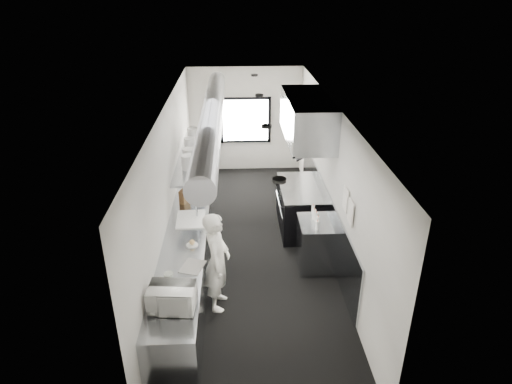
{
  "coord_description": "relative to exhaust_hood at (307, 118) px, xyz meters",
  "views": [
    {
      "loc": [
        -0.28,
        -7.44,
        4.77
      ],
      "look_at": [
        0.08,
        -0.2,
        1.28
      ],
      "focal_mm": 30.92,
      "sensor_mm": 36.0,
      "label": 1
    }
  ],
  "objects": [
    {
      "name": "deli_tub_a",
      "position": [
        -2.36,
        -3.37,
        -1.44
      ],
      "size": [
        0.16,
        0.16,
        0.11
      ],
      "primitive_type": "cylinder",
      "rotation": [
        0.0,
        0.0,
        0.07
      ],
      "color": "#B5BFB0",
      "rests_on": "prep_counter"
    },
    {
      "name": "newspaper",
      "position": [
        -2.05,
        -2.64,
        -1.49
      ],
      "size": [
        0.41,
        0.46,
        0.01
      ],
      "primitive_type": "cube",
      "rotation": [
        0.0,
        0.0,
        -0.32
      ],
      "color": "silver",
      "rests_on": "prep_counter"
    },
    {
      "name": "hvac_duct",
      "position": [
        -1.8,
        -0.3,
        0.16
      ],
      "size": [
        0.4,
        6.4,
        0.4
      ],
      "primitive_type": "cylinder",
      "rotation": [
        1.57,
        0.0,
        0.0
      ],
      "color": "gray",
      "rests_on": "ceiling"
    },
    {
      "name": "squeeze_bottle_e",
      "position": [
        0.02,
        -1.08,
        -1.4
      ],
      "size": [
        0.06,
        0.06,
        0.17
      ],
      "primitive_type": "cylinder",
      "rotation": [
        0.0,
        0.0,
        0.05
      ],
      "color": "silver",
      "rests_on": "bottle_station"
    },
    {
      "name": "wall_cladding",
      "position": [
        0.38,
        -0.4,
        -1.84
      ],
      "size": [
        0.03,
        5.5,
        1.1
      ],
      "primitive_type": "cube",
      "color": "#959CA3",
      "rests_on": "wall_right"
    },
    {
      "name": "microwave",
      "position": [
        -2.24,
        -3.55,
        -1.32
      ],
      "size": [
        0.59,
        0.47,
        0.33
      ],
      "primitive_type": "imported",
      "rotation": [
        0.0,
        0.0,
        -0.09
      ],
      "color": "white",
      "rests_on": "prep_counter"
    },
    {
      "name": "floor",
      "position": [
        -1.1,
        -0.7,
        -2.39
      ],
      "size": [
        3.0,
        8.0,
        0.01
      ],
      "primitive_type": "cube",
      "color": "black",
      "rests_on": "ground"
    },
    {
      "name": "pastry",
      "position": [
        -2.11,
        -2.05,
        -1.43
      ],
      "size": [
        0.09,
        0.09,
        0.09
      ],
      "primitive_type": "sphere",
      "color": "#DCB373",
      "rests_on": "small_plate"
    },
    {
      "name": "squeeze_bottle_d",
      "position": [
        0.01,
        -1.28,
        -1.39
      ],
      "size": [
        0.08,
        0.08,
        0.19
      ],
      "primitive_type": "cylinder",
      "rotation": [
        0.0,
        0.0,
        0.35
      ],
      "color": "silver",
      "rests_on": "bottle_station"
    },
    {
      "name": "notice_sheet_b",
      "position": [
        0.37,
        -2.25,
        -0.84
      ],
      "size": [
        0.02,
        0.28,
        0.38
      ],
      "primitive_type": "cube",
      "color": "silver",
      "rests_on": "wall_right"
    },
    {
      "name": "exhaust_hood",
      "position": [
        0.0,
        0.0,
        0.0
      ],
      "size": [
        0.81,
        2.2,
        0.88
      ],
      "color": "#959CA3",
      "rests_on": "ceiling"
    },
    {
      "name": "plate_stack_a",
      "position": [
        -2.27,
        -0.45,
        -0.68
      ],
      "size": [
        0.29,
        0.29,
        0.28
      ],
      "primitive_type": "cylinder",
      "rotation": [
        0.0,
        0.0,
        -0.25
      ],
      "color": "silver",
      "rests_on": "pass_shelf"
    },
    {
      "name": "prep_counter",
      "position": [
        -2.25,
        -1.2,
        -1.94
      ],
      "size": [
        0.7,
        6.0,
        0.9
      ],
      "primitive_type": "cube",
      "color": "#959CA3",
      "rests_on": "floor"
    },
    {
      "name": "line_cook",
      "position": [
        -1.7,
        -2.43,
        -1.56
      ],
      "size": [
        0.45,
        0.64,
        1.67
      ],
      "primitive_type": "imported",
      "rotation": [
        0.0,
        0.0,
        1.48
      ],
      "color": "white",
      "rests_on": "floor"
    },
    {
      "name": "plate_stack_c",
      "position": [
        -2.31,
        0.46,
        -0.66
      ],
      "size": [
        0.22,
        0.22,
        0.31
      ],
      "primitive_type": "cylinder",
      "rotation": [
        0.0,
        0.0,
        -0.02
      ],
      "color": "silver",
      "rests_on": "pass_shelf"
    },
    {
      "name": "wall_left",
      "position": [
        -2.6,
        -0.7,
        -0.99
      ],
      "size": [
        0.02,
        8.0,
        2.8
      ],
      "primitive_type": "cube",
      "color": "beige",
      "rests_on": "floor"
    },
    {
      "name": "deli_tub_b",
      "position": [
        -2.37,
        -2.93,
        -1.44
      ],
      "size": [
        0.15,
        0.15,
        0.1
      ],
      "primitive_type": "cylinder",
      "rotation": [
        0.0,
        0.0,
        0.09
      ],
      "color": "#B5BFB0",
      "rests_on": "prep_counter"
    },
    {
      "name": "wall_back",
      "position": [
        -1.1,
        3.3,
        -0.99
      ],
      "size": [
        3.0,
        0.02,
        2.8
      ],
      "primitive_type": "cube",
      "color": "beige",
      "rests_on": "floor"
    },
    {
      "name": "squeeze_bottle_b",
      "position": [
        0.03,
        -1.52,
        -1.4
      ],
      "size": [
        0.07,
        0.07,
        0.18
      ],
      "primitive_type": "cylinder",
      "rotation": [
        0.0,
        0.0,
        -0.3
      ],
      "color": "silver",
      "rests_on": "bottle_station"
    },
    {
      "name": "range",
      "position": [
        -0.06,
        0.0,
        -1.92
      ],
      "size": [
        0.88,
        1.6,
        0.94
      ],
      "color": "black",
      "rests_on": "floor"
    },
    {
      "name": "wall_right",
      "position": [
        0.4,
        -0.7,
        -0.99
      ],
      "size": [
        0.02,
        8.0,
        2.8
      ],
      "primitive_type": "cube",
      "color": "beige",
      "rests_on": "floor"
    },
    {
      "name": "squeeze_bottle_c",
      "position": [
        0.03,
        -1.36,
        -1.4
      ],
      "size": [
        0.07,
        0.07,
        0.18
      ],
      "primitive_type": "cylinder",
      "rotation": [
        0.0,
        0.0,
        0.16
      ],
      "color": "silver",
      "rests_on": "bottle_station"
    },
    {
      "name": "knife_block",
      "position": [
        -2.38,
        -0.49,
        -1.36
      ],
      "size": [
        0.19,
        0.27,
        0.26
      ],
      "primitive_type": "cube",
      "rotation": [
        0.0,
        0.0,
        -0.39
      ],
      "color": "brown",
      "rests_on": "prep_counter"
    },
    {
      "name": "wall_front",
      "position": [
        -1.1,
        -4.7,
        -0.99
      ],
      "size": [
        3.0,
        0.02,
        2.8
      ],
      "primitive_type": "cube",
      "color": "beige",
      "rests_on": "floor"
    },
    {
      "name": "cutting_board",
      "position": [
        -2.2,
        -1.2,
        -1.48
      ],
      "size": [
        0.53,
        0.69,
        0.02
      ],
      "primitive_type": "cube",
      "rotation": [
        0.0,
        0.0,
        0.04
      ],
      "color": "silver",
      "rests_on": "prep_counter"
    },
    {
      "name": "small_plate",
      "position": [
        -2.11,
        -2.05,
        -1.48
      ],
      "size": [
        0.24,
        0.24,
        0.02
      ],
      "primitive_type": "cylinder",
      "rotation": [
        0.0,
        0.0,
        0.31
      ],
      "color": "silver",
      "rests_on": "prep_counter"
    },
    {
      "name": "far_work_table",
      "position": [
        -2.25,
        2.5,
        -1.94
      ],
      "size": [
        0.7,
        1.2,
        0.9
      ],
      "primitive_type": "cube",
      "color": "#959CA3",
      "rests_on": "floor"
    },
    {
      "name": "plate_stack_b",
      "position": [
        -2.28,
        -0.14,
        -0.67
      ],
      "size": [
        0.29,
        0.29,
        0.29
      ],
      "primitive_type": "cylinder",
      "rotation": [
        0.0,
        0.0,
        0.37
      ],
      "color": "silver",
      "rests_on": "pass_shelf"
    },
    {
      "name": "plate_stack_d",
      "position": [
        -2.27,
        0.9,
        -0.63
      ],
      "size": [
        0.27,
        0.27,
        0.38
      ],
      "primitive_type": "cylinder",
      "rotation": [
        0.0,
        0.0,
        -0.08
      ],
      "color": "silver",
      "rests_on": "pass_shelf"
    },
    {
      "name": "ceiling",
      "position": [
        -1.1,
        -0.7,
        0.41
      ],
      "size": [
        3.0,
        8.0,
        0.01
      ],
      "primitive_type": "cube",
      "color": "silver",
      "rests_on": "wall_back"
    },
    {
      "name": "notice_sheet_a",
      "position": [
        0.37,
        -1.9,
        -0.79
      ],
      "size": [
        0.02,
        0.28,
        0.38
      ],
      "primitive_type": "cube",
      "color": "silver",
      "rests_on": "wall_right"
    },
    {
      "name": "service_window",
      "position": [
        -1.1,
        3.26,
        -0.99
      ],
      "size": [
        1.36,
        0.05,
        1.25
      ],
      "color": "white",
      "rests_on": "wall_back"
    },
    {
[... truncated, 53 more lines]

